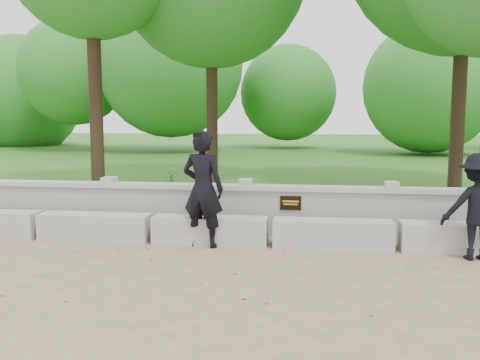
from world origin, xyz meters
name	(u,v)px	position (x,y,z in m)	size (l,w,h in m)	color
ground	(259,281)	(0.00, 0.00, 0.00)	(80.00, 80.00, 0.00)	#9F8561
lawn	(295,167)	(0.00, 14.00, 0.12)	(40.00, 22.00, 0.25)	#2C5A15
concrete_bench	(270,232)	(0.00, 1.90, 0.22)	(11.90, 0.45, 0.45)	#AEABA4
parapet_wall	(274,210)	(0.00, 2.60, 0.46)	(12.50, 0.35, 0.90)	#A3A19A
man_main	(203,189)	(-1.08, 1.71, 0.94)	(0.77, 0.69, 1.88)	black
visitor_mid	(478,207)	(3.07, 1.49, 0.79)	(1.04, 0.63, 1.57)	black
shrub_a	(82,197)	(-3.85, 3.30, 0.52)	(0.28, 0.19, 0.54)	#267128
shrub_b	(309,195)	(0.61, 4.16, 0.51)	(0.28, 0.23, 0.51)	#267128
shrub_c	(424,204)	(2.69, 3.30, 0.52)	(0.49, 0.42, 0.54)	#267128
shrub_d	(171,182)	(-2.61, 5.39, 0.58)	(0.37, 0.33, 0.66)	#267128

